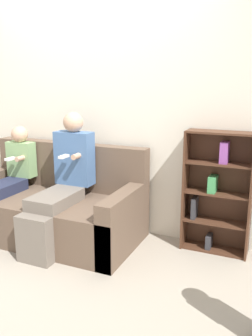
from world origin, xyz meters
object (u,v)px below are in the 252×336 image
object	(u,v)px
child_seated	(3,182)
bookshelf	(217,192)
adult_seated	(62,180)
couch	(54,208)

from	to	relation	value
child_seated	bookshelf	size ratio (longest dim) A/B	0.97
adult_seated	bookshelf	world-z (taller)	adult_seated
couch	child_seated	distance (m)	0.57
couch	bookshelf	world-z (taller)	bookshelf
adult_seated	child_seated	distance (m)	0.68
couch	bookshelf	size ratio (longest dim) A/B	1.57
couch	child_seated	size ratio (longest dim) A/B	1.63
child_seated	bookshelf	world-z (taller)	bookshelf
child_seated	adult_seated	bearing A→B (deg)	3.87
adult_seated	child_seated	size ratio (longest dim) A/B	1.16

